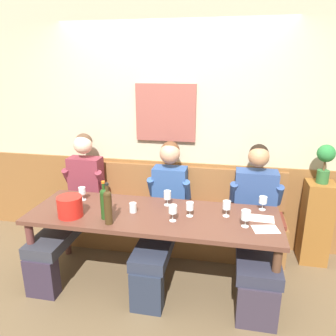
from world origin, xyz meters
name	(u,v)px	position (x,y,z in m)	size (l,w,h in m)	color
ground_plane	(150,292)	(0.00, 0.00, -0.01)	(6.80, 6.80, 0.02)	brown
room_wall_back	(172,125)	(0.00, 1.09, 1.40)	(6.80, 0.12, 2.80)	#C3B597
wood_wainscot_panel	(171,201)	(0.00, 1.04, 0.49)	(6.80, 0.03, 0.98)	brown
wall_bench	(167,225)	(0.00, 0.83, 0.28)	(2.59, 0.42, 0.94)	brown
dining_table	(153,221)	(0.00, 0.15, 0.66)	(2.29, 0.76, 0.74)	brown
person_right_seat	(74,201)	(-0.96, 0.48, 0.64)	(0.48, 1.22, 1.31)	#2F2536
person_left_seat	(164,209)	(0.03, 0.49, 0.64)	(0.47, 1.23, 1.27)	#242C3E
person_center_left_seat	(256,218)	(0.95, 0.48, 0.62)	(0.53, 1.22, 1.28)	#332B3A
ice_bucket	(70,206)	(-0.72, -0.04, 0.83)	(0.22, 0.22, 0.19)	red
wine_bottle_green_tall	(104,202)	(-0.39, -0.03, 0.89)	(0.07, 0.07, 0.35)	#1F4317
wine_bottle_amber_mid	(108,206)	(-0.32, -0.11, 0.90)	(0.07, 0.07, 0.37)	#3C2B14
wine_glass_by_bottle	(190,207)	(0.34, 0.16, 0.83)	(0.07, 0.07, 0.13)	silver
wine_glass_left_end	(167,196)	(0.09, 0.36, 0.84)	(0.07, 0.07, 0.15)	silver
wine_glass_right_end	(263,201)	(0.99, 0.44, 0.83)	(0.07, 0.07, 0.13)	silver
wine_glass_mid_left	(173,210)	(0.21, 0.04, 0.85)	(0.07, 0.07, 0.15)	silver
wine_glass_mid_right	(246,215)	(0.82, 0.06, 0.84)	(0.08, 0.08, 0.15)	silver
wine_glass_near_bucket	(82,191)	(-0.77, 0.32, 0.83)	(0.07, 0.07, 0.13)	silver
wine_glass_center_front	(227,206)	(0.66, 0.23, 0.84)	(0.07, 0.07, 0.15)	silver
water_tumbler_center	(133,208)	(-0.19, 0.15, 0.78)	(0.07, 0.07, 0.09)	silver
tasting_sheet_left_guest	(262,218)	(0.98, 0.24, 0.74)	(0.21, 0.15, 0.00)	white
tasting_sheet_right_guest	(266,229)	(0.99, 0.04, 0.74)	(0.21, 0.15, 0.00)	white
corner_pedestal	(316,223)	(1.60, 0.86, 0.45)	(0.28, 0.28, 0.90)	brown
potted_plant	(325,160)	(1.60, 0.86, 1.14)	(0.17, 0.17, 0.40)	#2D632E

